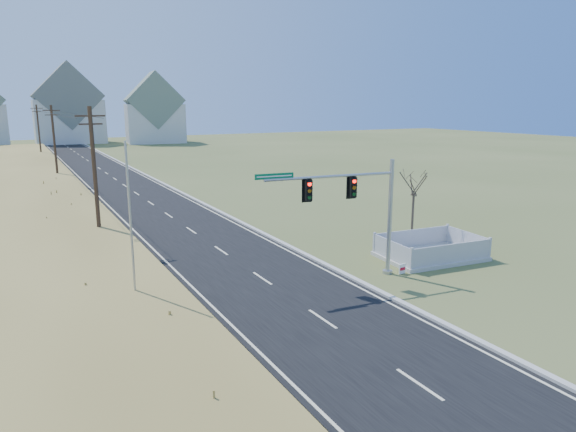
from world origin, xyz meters
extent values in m
plane|color=#4C572A|center=(0.00, 0.00, 0.00)|extent=(260.00, 260.00, 0.00)
cube|color=black|center=(0.00, 50.00, 0.03)|extent=(8.00, 180.00, 0.06)
cube|color=#B2AFA8|center=(4.15, 50.00, 0.09)|extent=(0.30, 180.00, 0.18)
cylinder|color=#422D1E|center=(-6.50, 15.00, 4.50)|extent=(0.26, 0.26, 9.00)
cube|color=#422D1E|center=(-6.50, 15.00, 8.40)|extent=(1.80, 0.10, 0.10)
cube|color=#422D1E|center=(-6.50, 15.00, 7.90)|extent=(1.40, 0.10, 0.10)
cylinder|color=#422D1E|center=(-6.50, 45.00, 4.50)|extent=(0.26, 0.26, 9.00)
cube|color=#422D1E|center=(-6.50, 45.00, 8.40)|extent=(1.80, 0.10, 0.10)
cube|color=#422D1E|center=(-6.50, 45.00, 7.90)|extent=(1.40, 0.10, 0.10)
cylinder|color=#422D1E|center=(-6.50, 75.00, 4.50)|extent=(0.26, 0.26, 9.00)
cube|color=#422D1E|center=(-6.50, 75.00, 8.40)|extent=(1.80, 0.10, 0.10)
cube|color=#422D1E|center=(-6.50, 75.00, 7.90)|extent=(1.40, 0.10, 0.10)
cube|color=silver|center=(2.00, 112.00, 5.00)|extent=(15.00, 10.00, 10.00)
cube|color=slate|center=(2.00, 112.00, 10.90)|extent=(15.27, 10.20, 15.27)
cube|color=silver|center=(20.00, 104.00, 4.50)|extent=(13.87, 10.31, 9.00)
cube|color=slate|center=(20.00, 104.00, 9.90)|extent=(14.12, 10.51, 13.24)
cylinder|color=#9EA0A5|center=(6.50, 1.60, 0.09)|extent=(0.54, 0.54, 0.18)
cylinder|color=#9EA0A5|center=(6.50, 1.60, 3.15)|extent=(0.23, 0.23, 6.30)
cylinder|color=#9EA0A5|center=(2.92, 1.97, 5.58)|extent=(7.17, 0.88, 0.14)
cube|color=black|center=(4.17, 1.84, 4.95)|extent=(0.37, 0.31, 1.05)
cube|color=black|center=(1.67, 2.10, 4.95)|extent=(0.37, 0.31, 1.05)
cube|color=#056238|center=(-0.12, 2.28, 5.76)|extent=(1.97, 0.24, 0.27)
cube|color=#B7B5AD|center=(10.64, 2.65, 0.11)|extent=(6.24, 4.55, 0.22)
cube|color=#B5B6BA|center=(10.48, 0.79, 0.78)|extent=(5.58, 0.59, 1.12)
cube|color=#B5B6BA|center=(10.81, 4.51, 0.78)|extent=(5.58, 0.59, 1.12)
cube|color=#B5B6BA|center=(7.86, 2.90, 0.78)|extent=(0.42, 3.72, 1.12)
cube|color=#B5B6BA|center=(13.43, 2.40, 0.78)|extent=(0.42, 3.72, 1.12)
cube|color=white|center=(7.14, 1.13, 0.30)|extent=(0.45, 0.09, 0.56)
cube|color=red|center=(7.14, 1.10, 0.30)|extent=(0.36, 0.05, 0.16)
cylinder|color=#B7B5AD|center=(-7.00, 2.05, 0.08)|extent=(0.35, 0.35, 0.15)
cylinder|color=#9EA0A5|center=(-7.00, 2.05, 3.84)|extent=(0.10, 0.10, 7.69)
cylinder|color=#4C3F33|center=(11.57, 5.38, 1.74)|extent=(0.16, 0.16, 3.47)
camera|label=1|loc=(-11.17, -19.45, 9.15)|focal=32.00mm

